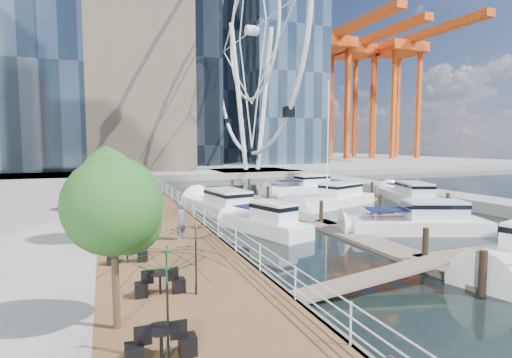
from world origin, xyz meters
The scene contains 18 objects.
ground centered at (0.00, 0.00, 0.00)m, with size 520.00×520.00×0.00m, color black.
boardwalk centered at (-9.00, 15.00, 0.50)m, with size 6.00×60.00×1.00m, color brown.
seawall centered at (-6.00, 15.00, 0.50)m, with size 0.25×60.00×1.00m, color #595954.
land_far centered at (0.00, 102.00, 0.50)m, with size 200.00×114.00×1.00m, color gray.
breakwater centered at (20.00, 20.00, 0.50)m, with size 4.00×60.00×1.00m, color gray.
pier centered at (14.00, 52.00, 0.50)m, with size 14.00×12.00×1.00m, color gray.
railing centered at (-6.10, 15.00, 1.52)m, with size 0.10×60.00×1.05m, color white, non-canonical shape.
floating_docks centered at (7.97, 9.98, 0.49)m, with size 16.00×34.00×2.60m.
ferris_wheel centered at (14.00, 52.00, 25.92)m, with size 5.80×45.60×47.80m.
port_cranes centered at (67.67, 95.67, 20.00)m, with size 40.00×52.00×38.00m.
street_trees centered at (-11.40, 14.00, 4.29)m, with size 2.60×42.60×4.60m.
cafe_tables centered at (-10.40, -2.00, 1.37)m, with size 2.50×13.70×0.74m.
yacht_foreground centered at (7.72, 3.55, 0.00)m, with size 2.64×9.84×2.15m, color white, non-canonical shape.
pedestrian_near centered at (-7.97, 3.19, 1.98)m, with size 0.72×0.47×1.96m, color #50526B.
pedestrian_mid centered at (-8.36, 16.12, 1.93)m, with size 0.90×0.70×1.85m, color gray.
pedestrian_far centered at (-9.48, 27.48, 1.97)m, with size 1.13×0.47×1.93m, color #2E343A.
moored_yachts centered at (7.59, 13.81, 0.00)m, with size 25.00×33.85×11.50m.
cafe_seating centered at (-10.07, -3.61, 2.26)m, with size 4.84×14.09×2.68m.
Camera 1 is at (-11.60, -16.91, 5.93)m, focal length 28.00 mm.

